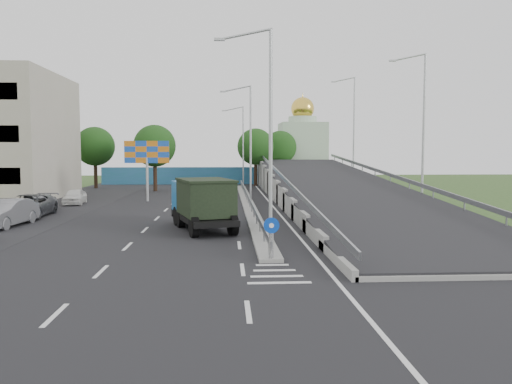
{
  "coord_description": "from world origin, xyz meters",
  "views": [
    {
      "loc": [
        -1.77,
        -17.64,
        4.49
      ],
      "look_at": [
        -0.11,
        10.85,
        2.2
      ],
      "focal_mm": 35.0,
      "sensor_mm": 36.0,
      "label": 1
    }
  ],
  "objects": [
    {
      "name": "lamp_post_far",
      "position": [
        0.11,
        46.0,
        5.81
      ],
      "size": [
        2.74,
        0.18,
        10.08
      ],
      "color": "#B2B5B7",
      "rests_on": "median"
    },
    {
      "name": "sign_bollard",
      "position": [
        0.0,
        2.17,
        1.03
      ],
      "size": [
        0.64,
        0.23,
        1.67
      ],
      "color": "black",
      "rests_on": "median"
    },
    {
      "name": "lamp_post_near",
      "position": [
        0.11,
        6.0,
        5.81
      ],
      "size": [
        2.74,
        0.18,
        10.08
      ],
      "color": "#B2B5B7",
      "rests_on": "median"
    },
    {
      "name": "tree_ramp_far",
      "position": [
        6.0,
        55.0,
        5.18
      ],
      "size": [
        4.8,
        4.8,
        7.6
      ],
      "color": "black",
      "rests_on": "ground"
    },
    {
      "name": "tree_left_mid",
      "position": [
        -10.0,
        40.0,
        5.18
      ],
      "size": [
        4.8,
        4.8,
        7.6
      ],
      "color": "black",
      "rests_on": "ground"
    },
    {
      "name": "ground",
      "position": [
        0.0,
        0.0,
        0.0
      ],
      "size": [
        160.0,
        160.0,
        0.0
      ],
      "primitive_type": "plane",
      "color": "#2D4C1E",
      "rests_on": "ground"
    },
    {
      "name": "billboard",
      "position": [
        -9.0,
        28.0,
        4.19
      ],
      "size": [
        4.0,
        0.24,
        5.5
      ],
      "color": "#B2B5B7",
      "rests_on": "ground"
    },
    {
      "name": "church",
      "position": [
        10.0,
        60.0,
        5.31
      ],
      "size": [
        7.0,
        7.0,
        13.8
      ],
      "color": "#B2CCAD",
      "rests_on": "ground"
    },
    {
      "name": "blue_wall",
      "position": [
        -4.0,
        52.0,
        1.2
      ],
      "size": [
        30.0,
        0.5,
        2.4
      ],
      "primitive_type": "cube",
      "color": "#246E85",
      "rests_on": "ground"
    },
    {
      "name": "tree_median_far",
      "position": [
        2.0,
        48.0,
        5.18
      ],
      "size": [
        4.8,
        4.8,
        7.6
      ],
      "color": "black",
      "rests_on": "ground"
    },
    {
      "name": "road_surface",
      "position": [
        -3.0,
        20.0,
        0.0
      ],
      "size": [
        26.0,
        90.0,
        0.04
      ],
      "primitive_type": "cube",
      "color": "black",
      "rests_on": "ground"
    },
    {
      "name": "parked_car_b",
      "position": [
        -15.05,
        12.89,
        0.83
      ],
      "size": [
        2.29,
        5.22,
        1.67
      ],
      "primitive_type": "imported",
      "rotation": [
        0.0,
        0.0,
        -0.11
      ],
      "color": "gray",
      "rests_on": "ground"
    },
    {
      "name": "tree_left_far",
      "position": [
        -18.0,
        45.0,
        5.18
      ],
      "size": [
        4.8,
        4.8,
        7.6
      ],
      "color": "black",
      "rests_on": "ground"
    },
    {
      "name": "parked_car_c",
      "position": [
        -15.46,
        17.24,
        0.78
      ],
      "size": [
        2.8,
        5.72,
        1.56
      ],
      "primitive_type": "imported",
      "rotation": [
        0.0,
        0.0,
        0.04
      ],
      "color": "#3A3C40",
      "rests_on": "ground"
    },
    {
      "name": "parked_car_d",
      "position": [
        -15.9,
        20.14,
        0.67
      ],
      "size": [
        2.01,
        4.65,
        1.33
      ],
      "primitive_type": "imported",
      "rotation": [
        0.0,
        0.0,
        -0.03
      ],
      "color": "gray",
      "rests_on": "ground"
    },
    {
      "name": "dump_truck",
      "position": [
        -3.23,
        11.2,
        1.65
      ],
      "size": [
        4.22,
        7.18,
        2.98
      ],
      "rotation": [
        0.0,
        0.0,
        0.28
      ],
      "color": "black",
      "rests_on": "ground"
    },
    {
      "name": "lamp_post_mid",
      "position": [
        0.11,
        26.0,
        5.81
      ],
      "size": [
        2.74,
        0.18,
        10.08
      ],
      "color": "#B2B5B7",
      "rests_on": "median"
    },
    {
      "name": "parked_car_e",
      "position": [
        -14.85,
        25.79,
        0.68
      ],
      "size": [
        2.04,
        4.15,
        1.36
      ],
      "primitive_type": "imported",
      "rotation": [
        0.0,
        0.0,
        0.11
      ],
      "color": "silver",
      "rests_on": "ground"
    },
    {
      "name": "median",
      "position": [
        0.0,
        24.0,
        0.1
      ],
      "size": [
        1.0,
        44.0,
        0.2
      ],
      "primitive_type": "cube",
      "color": "gray",
      "rests_on": "ground"
    },
    {
      "name": "median_guardrail",
      "position": [
        0.0,
        24.0,
        0.75
      ],
      "size": [
        0.09,
        44.0,
        0.71
      ],
      "color": "gray",
      "rests_on": "median"
    },
    {
      "name": "overpass_ramp",
      "position": [
        7.5,
        24.0,
        1.75
      ],
      "size": [
        10.0,
        50.0,
        3.5
      ],
      "color": "gray",
      "rests_on": "ground"
    },
    {
      "name": "parking_strip",
      "position": [
        -16.0,
        20.0,
        0.0
      ],
      "size": [
        8.0,
        90.0,
        0.05
      ],
      "primitive_type": "cube",
      "color": "black",
      "rests_on": "ground"
    }
  ]
}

